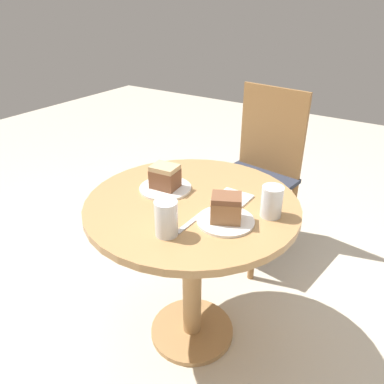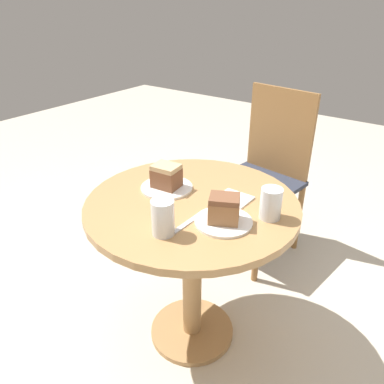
{
  "view_description": "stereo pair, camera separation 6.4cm",
  "coord_description": "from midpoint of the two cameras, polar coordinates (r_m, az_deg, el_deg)",
  "views": [
    {
      "loc": [
        0.71,
        -1.07,
        1.45
      ],
      "look_at": [
        0.0,
        0.0,
        0.77
      ],
      "focal_mm": 35.0,
      "sensor_mm": 36.0,
      "label": 1
    },
    {
      "loc": [
        0.76,
        -1.04,
        1.45
      ],
      "look_at": [
        0.0,
        0.0,
        0.77
      ],
      "focal_mm": 35.0,
      "sensor_mm": 36.0,
      "label": 2
    }
  ],
  "objects": [
    {
      "name": "table",
      "position": [
        1.56,
        1.18,
        -6.58
      ],
      "size": [
        0.85,
        0.85,
        0.73
      ],
      "color": "tan",
      "rests_on": "ground_plane"
    },
    {
      "name": "ground_plane",
      "position": [
        1.94,
        1.01,
        -20.51
      ],
      "size": [
        8.0,
        8.0,
        0.0
      ],
      "primitive_type": "plane",
      "color": "beige"
    },
    {
      "name": "plate_near",
      "position": [
        1.34,
        6.19,
        -4.52
      ],
      "size": [
        0.21,
        0.21,
        0.01
      ],
      "color": "white",
      "rests_on": "table"
    },
    {
      "name": "glass_water",
      "position": [
        1.38,
        13.2,
        -1.97
      ],
      "size": [
        0.08,
        0.08,
        0.12
      ],
      "color": "silver",
      "rests_on": "table"
    },
    {
      "name": "glass_lemonade",
      "position": [
        1.25,
        -2.99,
        -4.19
      ],
      "size": [
        0.08,
        0.08,
        0.13
      ],
      "color": "beige",
      "rests_on": "table"
    },
    {
      "name": "napkin_stack",
      "position": [
        1.49,
        7.5,
        -1.1
      ],
      "size": [
        0.13,
        0.13,
        0.01
      ],
      "rotation": [
        0.0,
        0.0,
        -0.02
      ],
      "color": "white",
      "rests_on": "table"
    },
    {
      "name": "fork",
      "position": [
        1.33,
        0.72,
        -4.73
      ],
      "size": [
        0.02,
        0.16,
        0.0
      ],
      "rotation": [
        0.0,
        0.0,
        1.55
      ],
      "color": "silver",
      "rests_on": "table"
    },
    {
      "name": "cake_slice_far",
      "position": [
        1.54,
        -2.75,
        2.45
      ],
      "size": [
        0.12,
        0.1,
        0.1
      ],
      "rotation": [
        0.0,
        0.0,
        1.67
      ],
      "color": "brown",
      "rests_on": "plate_far"
    },
    {
      "name": "cake_slice_near",
      "position": [
        1.31,
        6.3,
        -2.55
      ],
      "size": [
        0.13,
        0.12,
        0.1
      ],
      "rotation": [
        0.0,
        0.0,
        5.18
      ],
      "color": "#9E6B42",
      "rests_on": "plate_near"
    },
    {
      "name": "plate_far",
      "position": [
        1.57,
        -2.71,
        0.69
      ],
      "size": [
        0.22,
        0.22,
        0.01
      ],
      "color": "white",
      "rests_on": "table"
    },
    {
      "name": "chair",
      "position": [
        2.27,
        11.5,
        2.93
      ],
      "size": [
        0.51,
        0.53,
        0.99
      ],
      "rotation": [
        0.0,
        0.0,
        -0.14
      ],
      "color": "olive",
      "rests_on": "ground_plane"
    }
  ]
}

